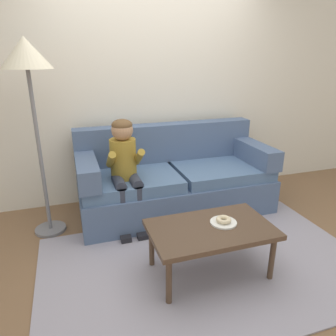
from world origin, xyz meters
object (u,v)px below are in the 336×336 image
(donut, at_px, (224,220))
(floor_lamp, at_px, (27,68))
(couch, at_px, (174,181))
(coffee_table, at_px, (211,232))
(person_child, at_px, (125,164))
(toy_controller, at_px, (240,234))

(donut, relative_size, floor_lamp, 0.07)
(couch, distance_m, coffee_table, 1.18)
(person_child, bearing_deg, donut, -57.73)
(couch, distance_m, person_child, 0.70)
(coffee_table, bearing_deg, toy_controller, 37.72)
(donut, bearing_deg, toy_controller, 43.24)
(toy_controller, relative_size, floor_lamp, 0.12)
(person_child, distance_m, donut, 1.14)
(couch, bearing_deg, donut, -89.40)
(coffee_table, height_order, floor_lamp, floor_lamp)
(couch, relative_size, floor_lamp, 1.15)
(couch, height_order, coffee_table, couch)
(coffee_table, bearing_deg, donut, 10.98)
(couch, bearing_deg, toy_controller, -61.54)
(toy_controller, bearing_deg, coffee_table, -112.95)
(person_child, height_order, toy_controller, person_child)
(toy_controller, bearing_deg, floor_lamp, -171.80)
(person_child, relative_size, floor_lamp, 0.60)
(person_child, xyz_separation_m, donut, (0.60, -0.95, -0.22))
(couch, relative_size, coffee_table, 2.18)
(person_child, height_order, donut, person_child)
(couch, bearing_deg, person_child, -160.64)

